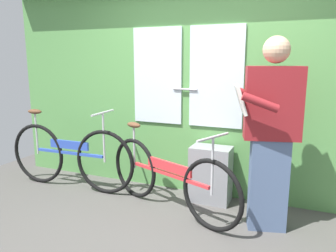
% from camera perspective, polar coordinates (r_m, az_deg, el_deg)
% --- Properties ---
extents(ground_plane, '(6.10, 4.07, 0.04)m').
position_cam_1_polar(ground_plane, '(2.98, -1.55, -20.07)').
color(ground_plane, '#474442').
extents(train_door_wall, '(5.10, 0.28, 2.38)m').
position_cam_1_polar(train_door_wall, '(3.72, 6.15, 6.73)').
color(train_door_wall, '#56934C').
rests_on(train_door_wall, ground_plane).
extents(bicycle_near_door, '(1.74, 0.44, 0.97)m').
position_cam_1_polar(bicycle_near_door, '(4.15, -16.77, -4.99)').
color(bicycle_near_door, black).
rests_on(bicycle_near_door, ground_plane).
extents(bicycle_leaning_behind, '(1.65, 0.76, 0.89)m').
position_cam_1_polar(bicycle_leaning_behind, '(3.38, 0.03, -8.93)').
color(bicycle_leaning_behind, black).
rests_on(bicycle_leaning_behind, ground_plane).
extents(passenger_reading_newspaper, '(0.62, 0.56, 1.74)m').
position_cam_1_polar(passenger_reading_newspaper, '(3.03, 17.38, -0.89)').
color(passenger_reading_newspaper, slate).
rests_on(passenger_reading_newspaper, ground_plane).
extents(trash_bin_by_wall, '(0.44, 0.28, 0.62)m').
position_cam_1_polar(trash_bin_by_wall, '(3.66, 7.44, -8.32)').
color(trash_bin_by_wall, gray).
rests_on(trash_bin_by_wall, ground_plane).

